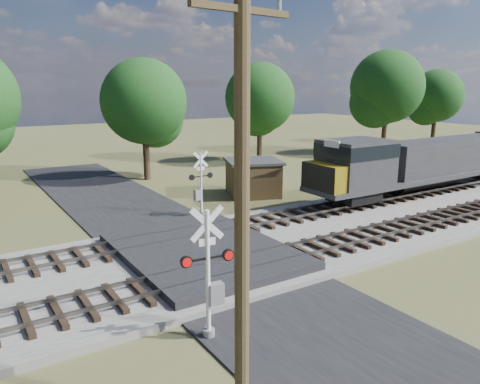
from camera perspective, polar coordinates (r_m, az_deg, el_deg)
ground at (r=21.75m, az=-3.89°, el=-8.64°), size 160.00×160.00×0.00m
ballast_bed at (r=27.95m, az=13.89°, el=-3.71°), size 140.00×10.00×0.30m
road at (r=21.73m, az=-3.89°, el=-8.54°), size 7.00×60.00×0.08m
crossing_panel at (r=22.05m, az=-4.53°, el=-7.47°), size 7.00×9.00×0.62m
track_near at (r=21.67m, az=6.02°, el=-7.60°), size 140.00×2.60×0.33m
track_far at (r=25.54m, az=-1.00°, el=-4.30°), size 140.00×2.60×0.33m
crossing_signal_near at (r=15.08m, az=-3.60°, el=-11.20°), size 1.79×0.42×4.43m
crossing_signal_far at (r=28.75m, az=-4.89°, el=0.29°), size 1.64×0.36×4.08m
utility_pole at (r=10.16m, az=0.24°, el=-2.11°), size 2.48×0.42×10.14m
equipment_shed at (r=34.35m, az=1.60°, el=1.81°), size 4.97×4.97×2.62m
treeline at (r=41.78m, az=-9.57°, el=11.40°), size 83.09×11.10×11.81m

